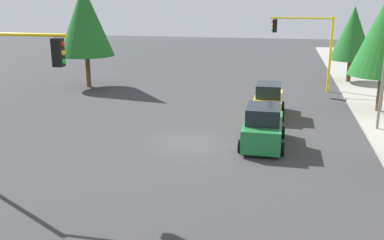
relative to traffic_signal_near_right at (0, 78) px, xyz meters
The scene contains 7 objects.
ground_plane 9.22m from the traffic_signal_near_right, 136.43° to the left, with size 120.00×120.00×0.00m, color #353538.
traffic_signal_near_right is the anchor object (origin of this frame).
traffic_signal_far_left 23.02m from the traffic_signal_near_right, 150.34° to the left, with size 0.36×4.59×5.58m.
tree_roadside_far 28.41m from the traffic_signal_near_right, 147.64° to the left, with size 3.43×3.43×6.24m.
tree_opposite_side 18.79m from the traffic_signal_near_right, 163.61° to the right, with size 4.30×4.30×7.86m.
car_green 11.58m from the traffic_signal_near_right, 125.32° to the left, with size 4.09×2.07×1.98m.
car_yellow 15.44m from the traffic_signal_near_right, 143.00° to the left, with size 4.00×1.92×1.98m.
Camera 1 is at (19.41, 4.18, 6.76)m, focal length 40.25 mm.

